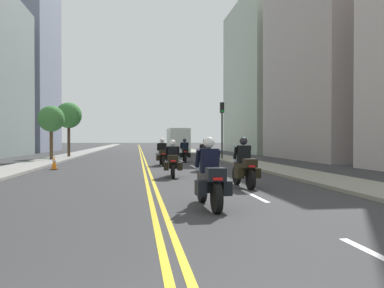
{
  "coord_description": "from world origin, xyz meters",
  "views": [
    {
      "loc": [
        -0.47,
        -2.65,
        1.58
      ],
      "look_at": [
        2.06,
        15.5,
        1.36
      ],
      "focal_mm": 36.94,
      "sensor_mm": 36.0,
      "label": 1
    }
  ],
  "objects_px": {
    "motorcycle_1": "(244,167)",
    "traffic_cone_1": "(54,163)",
    "street_tree_1": "(69,116)",
    "traffic_light_near": "(222,120)",
    "street_tree_0": "(51,119)",
    "motorcycle_0": "(210,180)",
    "motorcycle_2": "(173,162)",
    "parked_truck": "(178,142)",
    "motorcycle_4": "(162,155)",
    "motorcycle_5": "(185,152)",
    "motorcycle_3": "(206,158)"
  },
  "relations": [
    {
      "from": "motorcycle_2",
      "to": "traffic_cone_1",
      "type": "bearing_deg",
      "value": 143.01
    },
    {
      "from": "motorcycle_4",
      "to": "traffic_cone_1",
      "type": "height_order",
      "value": "motorcycle_4"
    },
    {
      "from": "motorcycle_0",
      "to": "street_tree_1",
      "type": "distance_m",
      "value": 27.07
    },
    {
      "from": "motorcycle_5",
      "to": "street_tree_1",
      "type": "height_order",
      "value": "street_tree_1"
    },
    {
      "from": "parked_truck",
      "to": "street_tree_0",
      "type": "bearing_deg",
      "value": -124.85
    },
    {
      "from": "motorcycle_4",
      "to": "traffic_cone_1",
      "type": "bearing_deg",
      "value": -158.53
    },
    {
      "from": "motorcycle_3",
      "to": "street_tree_1",
      "type": "height_order",
      "value": "street_tree_1"
    },
    {
      "from": "motorcycle_1",
      "to": "motorcycle_5",
      "type": "bearing_deg",
      "value": 87.91
    },
    {
      "from": "traffic_cone_1",
      "to": "motorcycle_2",
      "type": "bearing_deg",
      "value": -40.4
    },
    {
      "from": "motorcycle_3",
      "to": "motorcycle_5",
      "type": "bearing_deg",
      "value": 92.36
    },
    {
      "from": "motorcycle_2",
      "to": "motorcycle_4",
      "type": "relative_size",
      "value": 0.94
    },
    {
      "from": "motorcycle_3",
      "to": "traffic_cone_1",
      "type": "height_order",
      "value": "motorcycle_3"
    },
    {
      "from": "motorcycle_4",
      "to": "traffic_light_near",
      "type": "relative_size",
      "value": 0.51
    },
    {
      "from": "motorcycle_1",
      "to": "traffic_light_near",
      "type": "bearing_deg",
      "value": 77.24
    },
    {
      "from": "traffic_cone_1",
      "to": "parked_truck",
      "type": "relative_size",
      "value": 0.11
    },
    {
      "from": "traffic_cone_1",
      "to": "street_tree_0",
      "type": "relative_size",
      "value": 0.18
    },
    {
      "from": "motorcycle_5",
      "to": "traffic_light_near",
      "type": "relative_size",
      "value": 0.52
    },
    {
      "from": "motorcycle_5",
      "to": "parked_truck",
      "type": "distance_m",
      "value": 18.01
    },
    {
      "from": "street_tree_0",
      "to": "motorcycle_1",
      "type": "bearing_deg",
      "value": -60.61
    },
    {
      "from": "motorcycle_2",
      "to": "street_tree_0",
      "type": "xyz_separation_m",
      "value": [
        -7.63,
        13.3,
        2.4
      ]
    },
    {
      "from": "street_tree_0",
      "to": "street_tree_1",
      "type": "distance_m",
      "value": 5.12
    },
    {
      "from": "street_tree_0",
      "to": "parked_truck",
      "type": "bearing_deg",
      "value": 55.15
    },
    {
      "from": "motorcycle_1",
      "to": "street_tree_1",
      "type": "height_order",
      "value": "street_tree_1"
    },
    {
      "from": "motorcycle_0",
      "to": "street_tree_1",
      "type": "relative_size",
      "value": 0.47
    },
    {
      "from": "motorcycle_1",
      "to": "motorcycle_3",
      "type": "relative_size",
      "value": 0.93
    },
    {
      "from": "motorcycle_0",
      "to": "street_tree_1",
      "type": "xyz_separation_m",
      "value": [
        -7.43,
        25.87,
        2.95
      ]
    },
    {
      "from": "motorcycle_3",
      "to": "motorcycle_4",
      "type": "relative_size",
      "value": 1.0
    },
    {
      "from": "traffic_cone_1",
      "to": "street_tree_0",
      "type": "bearing_deg",
      "value": 102.63
    },
    {
      "from": "street_tree_0",
      "to": "motorcycle_0",
      "type": "bearing_deg",
      "value": -69.42
    },
    {
      "from": "motorcycle_1",
      "to": "traffic_cone_1",
      "type": "xyz_separation_m",
      "value": [
        -7.76,
        8.71,
        -0.3
      ]
    },
    {
      "from": "motorcycle_4",
      "to": "traffic_light_near",
      "type": "distance_m",
      "value": 7.88
    },
    {
      "from": "motorcycle_3",
      "to": "street_tree_0",
      "type": "xyz_separation_m",
      "value": [
        -9.59,
        10.05,
        2.38
      ]
    },
    {
      "from": "motorcycle_2",
      "to": "motorcycle_3",
      "type": "bearing_deg",
      "value": 62.24
    },
    {
      "from": "traffic_cone_1",
      "to": "traffic_light_near",
      "type": "height_order",
      "value": "traffic_light_near"
    },
    {
      "from": "street_tree_0",
      "to": "street_tree_1",
      "type": "height_order",
      "value": "street_tree_1"
    },
    {
      "from": "motorcycle_1",
      "to": "motorcycle_3",
      "type": "height_order",
      "value": "motorcycle_1"
    },
    {
      "from": "motorcycle_0",
      "to": "motorcycle_2",
      "type": "relative_size",
      "value": 1.04
    },
    {
      "from": "motorcycle_5",
      "to": "motorcycle_1",
      "type": "bearing_deg",
      "value": -86.51
    },
    {
      "from": "motorcycle_0",
      "to": "motorcycle_4",
      "type": "distance_m",
      "value": 14.84
    },
    {
      "from": "motorcycle_4",
      "to": "street_tree_1",
      "type": "distance_m",
      "value": 13.53
    },
    {
      "from": "traffic_light_near",
      "to": "motorcycle_1",
      "type": "bearing_deg",
      "value": -99.82
    },
    {
      "from": "motorcycle_2",
      "to": "parked_truck",
      "type": "xyz_separation_m",
      "value": [
        3.13,
        28.75,
        0.64
      ]
    },
    {
      "from": "motorcycle_5",
      "to": "traffic_cone_1",
      "type": "distance_m",
      "value": 9.59
    },
    {
      "from": "motorcycle_1",
      "to": "street_tree_1",
      "type": "distance_m",
      "value": 24.22
    },
    {
      "from": "motorcycle_1",
      "to": "parked_truck",
      "type": "bearing_deg",
      "value": 85.1
    },
    {
      "from": "motorcycle_3",
      "to": "motorcycle_5",
      "type": "distance_m",
      "value": 7.55
    },
    {
      "from": "motorcycle_3",
      "to": "traffic_cone_1",
      "type": "relative_size",
      "value": 3.12
    },
    {
      "from": "motorcycle_4",
      "to": "parked_truck",
      "type": "distance_m",
      "value": 21.64
    },
    {
      "from": "motorcycle_1",
      "to": "traffic_cone_1",
      "type": "relative_size",
      "value": 2.9
    },
    {
      "from": "motorcycle_3",
      "to": "parked_truck",
      "type": "relative_size",
      "value": 0.35
    }
  ]
}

